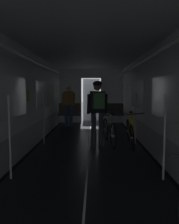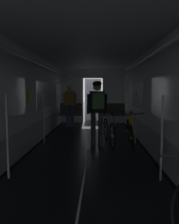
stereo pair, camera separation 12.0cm
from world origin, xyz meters
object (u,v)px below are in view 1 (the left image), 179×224
at_px(bench_seat_far_right, 112,112).
at_px(bicycle_silver_in_aisle, 109,131).
at_px(person_cyclist_aisle, 97,106).
at_px(bench_seat_far_left, 70,112).
at_px(bicycle_yellow, 130,132).
at_px(person_standing_near_bench, 69,103).

bearing_deg(bench_seat_far_right, bicycle_silver_in_aisle, -95.86).
bearing_deg(person_cyclist_aisle, bicycle_silver_in_aisle, 39.25).
distance_m(bench_seat_far_left, bench_seat_far_right, 1.80).
bearing_deg(person_cyclist_aisle, bicycle_yellow, 5.06).
height_order(bicycle_silver_in_aisle, person_standing_near_bench, person_standing_near_bench).
height_order(bench_seat_far_left, person_cyclist_aisle, person_cyclist_aisle).
bearing_deg(bicycle_silver_in_aisle, person_cyclist_aisle, -140.75).
relative_size(person_cyclist_aisle, bicycle_silver_in_aisle, 1.03).
height_order(bench_seat_far_right, person_cyclist_aisle, person_cyclist_aisle).
xyz_separation_m(bench_seat_far_right, bicycle_yellow, (0.19, -3.66, -0.19)).
relative_size(bench_seat_far_left, person_standing_near_bench, 0.58).
bearing_deg(bench_seat_far_right, bicycle_yellow, -87.00).
distance_m(bench_seat_far_right, person_cyclist_aisle, 3.83).
xyz_separation_m(bicycle_silver_in_aisle, person_standing_near_bench, (-1.44, 3.09, 0.59)).
relative_size(bicycle_yellow, bicycle_silver_in_aisle, 1.01).
bearing_deg(bench_seat_far_right, person_cyclist_aisle, -100.35).
relative_size(bicycle_yellow, person_cyclist_aisle, 0.98).
xyz_separation_m(bench_seat_far_left, bicycle_silver_in_aisle, (1.44, -3.47, -0.18)).
height_order(bench_seat_far_left, bench_seat_far_right, same).
xyz_separation_m(bench_seat_far_right, person_standing_near_bench, (-1.80, -0.38, 0.41)).
bearing_deg(person_cyclist_aisle, bench_seat_far_left, 106.66).
bearing_deg(bicycle_silver_in_aisle, bench_seat_far_left, 112.59).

